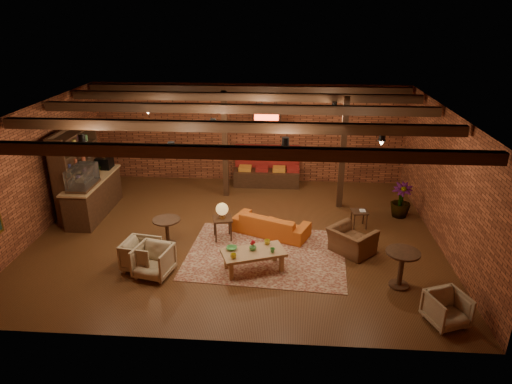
# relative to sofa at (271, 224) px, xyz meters

# --- Properties ---
(floor) EXTENTS (10.00, 10.00, 0.00)m
(floor) POSITION_rel_sofa_xyz_m (-0.88, -0.11, -0.28)
(floor) COLOR #38200E
(floor) RESTS_ON ground
(ceiling) EXTENTS (10.00, 8.00, 0.02)m
(ceiling) POSITION_rel_sofa_xyz_m (-0.88, -0.11, 2.92)
(ceiling) COLOR black
(ceiling) RESTS_ON wall_back
(wall_back) EXTENTS (10.00, 0.02, 3.20)m
(wall_back) POSITION_rel_sofa_xyz_m (-0.88, 3.89, 1.32)
(wall_back) COLOR brown
(wall_back) RESTS_ON ground
(wall_front) EXTENTS (10.00, 0.02, 3.20)m
(wall_front) POSITION_rel_sofa_xyz_m (-0.88, -4.11, 1.32)
(wall_front) COLOR brown
(wall_front) RESTS_ON ground
(wall_left) EXTENTS (0.02, 8.00, 3.20)m
(wall_left) POSITION_rel_sofa_xyz_m (-5.88, -0.11, 1.32)
(wall_left) COLOR brown
(wall_left) RESTS_ON ground
(wall_right) EXTENTS (0.02, 8.00, 3.20)m
(wall_right) POSITION_rel_sofa_xyz_m (4.12, -0.11, 1.32)
(wall_right) COLOR brown
(wall_right) RESTS_ON ground
(ceiling_beams) EXTENTS (9.80, 6.40, 0.22)m
(ceiling_beams) POSITION_rel_sofa_xyz_m (-0.88, -0.11, 2.80)
(ceiling_beams) COLOR black
(ceiling_beams) RESTS_ON ceiling
(ceiling_pipe) EXTENTS (9.60, 0.12, 0.12)m
(ceiling_pipe) POSITION_rel_sofa_xyz_m (-0.88, 1.49, 2.57)
(ceiling_pipe) COLOR black
(ceiling_pipe) RESTS_ON ceiling
(post_left) EXTENTS (0.16, 0.16, 3.20)m
(post_left) POSITION_rel_sofa_xyz_m (-1.48, 2.49, 1.32)
(post_left) COLOR black
(post_left) RESTS_ON ground
(post_right) EXTENTS (0.16, 0.16, 3.20)m
(post_right) POSITION_rel_sofa_xyz_m (1.92, 1.89, 1.32)
(post_right) COLOR black
(post_right) RESTS_ON ground
(service_counter) EXTENTS (0.80, 2.50, 1.60)m
(service_counter) POSITION_rel_sofa_xyz_m (-4.98, 0.89, 0.52)
(service_counter) COLOR black
(service_counter) RESTS_ON ground
(plant_counter) EXTENTS (0.35, 0.39, 0.30)m
(plant_counter) POSITION_rel_sofa_xyz_m (-4.88, 1.09, 0.94)
(plant_counter) COLOR #337F33
(plant_counter) RESTS_ON service_counter
(shelving_hutch) EXTENTS (0.52, 2.00, 2.40)m
(shelving_hutch) POSITION_rel_sofa_xyz_m (-5.38, 0.99, 0.92)
(shelving_hutch) COLOR black
(shelving_hutch) RESTS_ON ground
(banquette) EXTENTS (2.10, 0.70, 1.00)m
(banquette) POSITION_rel_sofa_xyz_m (-0.28, 3.44, 0.22)
(banquette) COLOR maroon
(banquette) RESTS_ON ground
(service_sign) EXTENTS (0.86, 0.06, 0.30)m
(service_sign) POSITION_rel_sofa_xyz_m (-0.28, 2.99, 2.07)
(service_sign) COLOR #FF3C19
(service_sign) RESTS_ON ceiling
(ceiling_spotlights) EXTENTS (6.40, 4.40, 0.28)m
(ceiling_spotlights) POSITION_rel_sofa_xyz_m (-0.88, -0.11, 2.58)
(ceiling_spotlights) COLOR black
(ceiling_spotlights) RESTS_ON ceiling
(rug) EXTENTS (3.87, 3.07, 0.01)m
(rug) POSITION_rel_sofa_xyz_m (-0.07, -1.05, -0.28)
(rug) COLOR maroon
(rug) RESTS_ON floor
(sofa) EXTENTS (2.07, 1.44, 0.56)m
(sofa) POSITION_rel_sofa_xyz_m (0.00, 0.00, 0.00)
(sofa) COLOR #C85A1B
(sofa) RESTS_ON floor
(coffee_table) EXTENTS (1.52, 1.12, 0.72)m
(coffee_table) POSITION_rel_sofa_xyz_m (-0.34, -1.75, 0.13)
(coffee_table) COLOR #9F6A4A
(coffee_table) RESTS_ON floor
(side_table_lamp) EXTENTS (0.56, 0.56, 0.97)m
(side_table_lamp) POSITION_rel_sofa_xyz_m (-1.20, -0.35, 0.46)
(side_table_lamp) COLOR black
(side_table_lamp) RESTS_ON floor
(round_table_left) EXTENTS (0.66, 0.66, 0.69)m
(round_table_left) POSITION_rel_sofa_xyz_m (-2.50, -0.75, 0.19)
(round_table_left) COLOR black
(round_table_left) RESTS_ON floor
(armchair_a) EXTENTS (0.79, 0.83, 0.75)m
(armchair_a) POSITION_rel_sofa_xyz_m (-2.81, -1.84, 0.09)
(armchair_a) COLOR beige
(armchair_a) RESTS_ON floor
(armchair_b) EXTENTS (0.87, 0.84, 0.76)m
(armchair_b) POSITION_rel_sofa_xyz_m (-2.46, -2.10, 0.10)
(armchair_b) COLOR beige
(armchair_b) RESTS_ON floor
(armchair_right) EXTENTS (1.13, 1.12, 0.84)m
(armchair_right) POSITION_rel_sofa_xyz_m (1.93, -0.82, 0.14)
(armchair_right) COLOR brown
(armchair_right) RESTS_ON floor
(side_table_book) EXTENTS (0.45, 0.45, 0.47)m
(side_table_book) POSITION_rel_sofa_xyz_m (2.30, 0.58, 0.14)
(side_table_book) COLOR black
(side_table_book) RESTS_ON floor
(round_table_right) EXTENTS (0.70, 0.70, 0.82)m
(round_table_right) POSITION_rel_sofa_xyz_m (2.76, -2.17, 0.27)
(round_table_right) COLOR black
(round_table_right) RESTS_ON floor
(armchair_far) EXTENTS (0.84, 0.82, 0.68)m
(armchair_far) POSITION_rel_sofa_xyz_m (3.35, -3.33, 0.06)
(armchair_far) COLOR beige
(armchair_far) RESTS_ON floor
(plant_tall) EXTENTS (2.05, 2.05, 2.92)m
(plant_tall) POSITION_rel_sofa_xyz_m (3.52, 1.30, 1.18)
(plant_tall) COLOR #4C7F4C
(plant_tall) RESTS_ON floor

